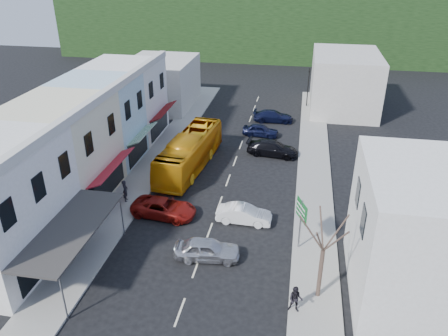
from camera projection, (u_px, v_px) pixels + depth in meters
ground at (209, 231)px, 31.60m from camera, size 120.00×120.00×0.00m
sidewalk_left at (154, 163)px, 41.57m from camera, size 3.00×52.00×0.15m
sidewalk_right at (314, 176)px, 39.18m from camera, size 3.00×52.00×0.15m
shopfront_row at (74, 142)px, 36.21m from camera, size 8.25×30.00×8.00m
right_building at (432, 238)px, 24.14m from camera, size 8.00×9.00×8.00m
distant_block_left at (161, 83)px, 55.94m from camera, size 8.00×10.00×6.00m
distant_block_right at (344, 82)px, 54.69m from camera, size 8.00×12.00×7.00m
hillside at (270, 15)px, 86.12m from camera, size 80.00×26.00×14.00m
bus at (190, 152)px, 40.23m from camera, size 3.65×11.79×3.10m
car_silver at (207, 250)px, 28.55m from camera, size 4.56×2.24×1.40m
car_white at (244, 214)px, 32.40m from camera, size 4.45×1.92×1.40m
car_red at (164, 208)px, 33.20m from camera, size 4.78×2.40×1.40m
car_black_near at (273, 149)px, 43.10m from camera, size 4.69×2.38×1.40m
car_navy_mid at (261, 130)px, 47.55m from camera, size 4.57×2.27×1.40m
car_navy_far at (273, 116)px, 51.57m from camera, size 4.58×2.06×1.40m
pedestrian_left at (125, 191)px, 34.87m from camera, size 0.55×0.69×1.70m
pedestrian_right at (296, 299)px, 24.08m from camera, size 0.74×0.50×1.70m
direction_sign at (300, 225)px, 28.94m from camera, size 1.39×1.85×3.81m
street_tree at (323, 251)px, 24.15m from camera, size 3.25×3.25×6.70m
traffic_signal at (308, 88)px, 55.64m from camera, size 0.89×1.21×5.09m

